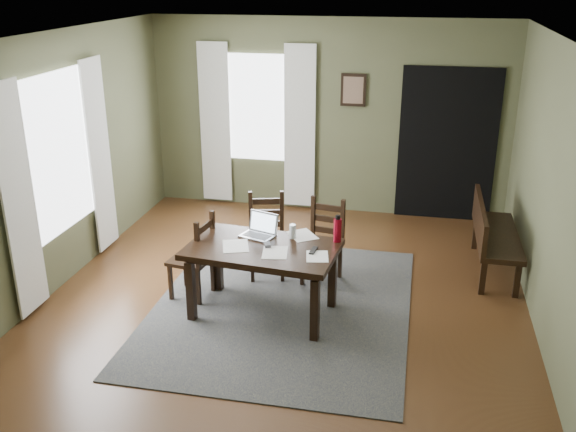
% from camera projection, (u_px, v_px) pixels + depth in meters
% --- Properties ---
extents(ground, '(5.00, 6.00, 0.01)m').
position_uv_depth(ground, '(282.00, 307.00, 6.66)').
color(ground, '#492C16').
extents(room_shell, '(5.02, 6.02, 2.71)m').
position_uv_depth(room_shell, '(282.00, 138.00, 6.01)').
color(room_shell, '#515537').
rests_on(room_shell, ground).
extents(rug, '(2.60, 3.20, 0.01)m').
position_uv_depth(rug, '(282.00, 306.00, 6.66)').
color(rug, '#3A3A3A').
rests_on(rug, ground).
extents(dining_table, '(1.54, 1.02, 0.73)m').
position_uv_depth(dining_table, '(263.00, 255.00, 6.31)').
color(dining_table, black).
rests_on(dining_table, rug).
extents(chair_end, '(0.46, 0.46, 0.92)m').
position_uv_depth(chair_end, '(195.00, 258.00, 6.71)').
color(chair_end, black).
rests_on(chair_end, rug).
extents(chair_back_left, '(0.50, 0.50, 0.94)m').
position_uv_depth(chair_back_left, '(267.00, 236.00, 7.22)').
color(chair_back_left, black).
rests_on(chair_back_left, rug).
extents(chair_back_right, '(0.47, 0.47, 0.93)m').
position_uv_depth(chair_back_right, '(323.00, 243.00, 7.08)').
color(chair_back_right, black).
rests_on(chair_back_right, rug).
extents(bench, '(0.46, 1.44, 0.81)m').
position_uv_depth(bench, '(491.00, 231.00, 7.30)').
color(bench, black).
rests_on(bench, ground).
extents(laptop, '(0.40, 0.35, 0.23)m').
position_uv_depth(laptop, '(260.00, 230.00, 6.52)').
color(laptop, '#B7B7BC').
rests_on(laptop, dining_table).
extents(computer_mouse, '(0.09, 0.11, 0.03)m').
position_uv_depth(computer_mouse, '(267.00, 245.00, 6.27)').
color(computer_mouse, '#3F3F42').
rests_on(computer_mouse, dining_table).
extents(tv_remote, '(0.06, 0.17, 0.02)m').
position_uv_depth(tv_remote, '(313.00, 251.00, 6.16)').
color(tv_remote, black).
rests_on(tv_remote, dining_table).
extents(drinking_glass, '(0.07, 0.07, 0.14)m').
position_uv_depth(drinking_glass, '(293.00, 231.00, 6.45)').
color(drinking_glass, silver).
rests_on(drinking_glass, dining_table).
extents(water_bottle, '(0.08, 0.08, 0.28)m').
position_uv_depth(water_bottle, '(337.00, 230.00, 6.35)').
color(water_bottle, '#A50C22').
rests_on(water_bottle, dining_table).
extents(paper_a, '(0.34, 0.38, 0.00)m').
position_uv_depth(paper_a, '(236.00, 246.00, 6.28)').
color(paper_a, white).
rests_on(paper_a, dining_table).
extents(paper_b, '(0.25, 0.30, 0.00)m').
position_uv_depth(paper_b, '(317.00, 256.00, 6.05)').
color(paper_b, white).
rests_on(paper_b, dining_table).
extents(paper_c, '(0.38, 0.39, 0.00)m').
position_uv_depth(paper_c, '(302.00, 235.00, 6.54)').
color(paper_c, white).
rests_on(paper_c, dining_table).
extents(paper_e, '(0.28, 0.34, 0.00)m').
position_uv_depth(paper_e, '(275.00, 252.00, 6.14)').
color(paper_e, white).
rests_on(paper_e, dining_table).
extents(window_left, '(0.01, 1.30, 1.70)m').
position_uv_depth(window_left, '(58.00, 154.00, 6.79)').
color(window_left, white).
rests_on(window_left, ground).
extents(window_back, '(1.00, 0.01, 1.50)m').
position_uv_depth(window_back, '(257.00, 108.00, 9.04)').
color(window_back, white).
rests_on(window_back, ground).
extents(curtain_left_near, '(0.03, 0.48, 2.30)m').
position_uv_depth(curtain_left_near, '(19.00, 202.00, 6.12)').
color(curtain_left_near, silver).
rests_on(curtain_left_near, ground).
extents(curtain_left_far, '(0.03, 0.48, 2.30)m').
position_uv_depth(curtain_left_far, '(100.00, 156.00, 7.62)').
color(curtain_left_far, silver).
rests_on(curtain_left_far, ground).
extents(curtain_back_left, '(0.44, 0.03, 2.30)m').
position_uv_depth(curtain_back_left, '(215.00, 124.00, 9.22)').
color(curtain_back_left, silver).
rests_on(curtain_back_left, ground).
extents(curtain_back_right, '(0.44, 0.03, 2.30)m').
position_uv_depth(curtain_back_right, '(300.00, 128.00, 8.98)').
color(curtain_back_right, silver).
rests_on(curtain_back_right, ground).
extents(framed_picture, '(0.34, 0.03, 0.44)m').
position_uv_depth(framed_picture, '(353.00, 90.00, 8.67)').
color(framed_picture, black).
rests_on(framed_picture, ground).
extents(doorway_back, '(1.30, 0.03, 2.10)m').
position_uv_depth(doorway_back, '(447.00, 145.00, 8.68)').
color(doorway_back, black).
rests_on(doorway_back, ground).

